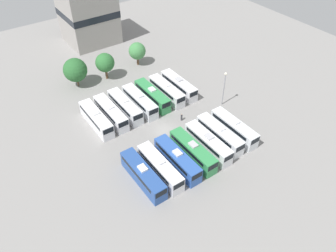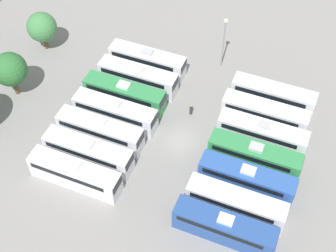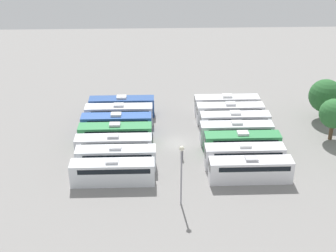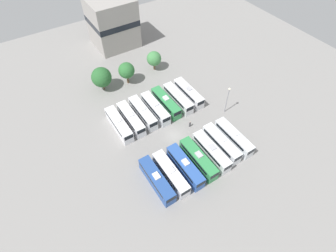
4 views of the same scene
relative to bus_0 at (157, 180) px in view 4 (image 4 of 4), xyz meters
name	(u,v)px [view 4 (image 4 of 4)]	position (x,y,z in m)	size (l,w,h in m)	color
ground_plane	(174,135)	(10.14, 8.76, -1.71)	(130.44, 130.44, 0.00)	gray
bus_0	(157,180)	(0.00, 0.00, 0.00)	(2.47, 10.82, 3.47)	#284C93
bus_1	(171,173)	(3.17, -0.29, 0.00)	(2.47, 10.82, 3.47)	silver
bus_2	(185,166)	(6.67, -0.47, 0.00)	(2.47, 10.82, 3.47)	#2D56A8
bus_3	(198,159)	(10.12, -0.43, 0.00)	(2.47, 10.82, 3.47)	#338C4C
bus_4	(211,151)	(13.70, -0.42, 0.00)	(2.47, 10.82, 3.47)	silver
bus_5	(221,143)	(16.96, 0.11, 0.00)	(2.47, 10.82, 3.47)	silver
bus_6	(234,137)	(20.48, -0.09, 0.00)	(2.47, 10.82, 3.47)	silver
bus_7	(119,124)	(0.03, 17.64, 0.00)	(2.47, 10.82, 3.47)	silver
bus_8	(131,119)	(3.31, 17.71, 0.00)	(2.47, 10.82, 3.47)	white
bus_9	(143,113)	(6.71, 17.93, 0.00)	(2.47, 10.82, 3.47)	silver
bus_10	(155,108)	(10.12, 17.60, 0.00)	(2.47, 10.82, 3.47)	silver
bus_11	(166,103)	(13.45, 17.88, 0.00)	(2.47, 10.82, 3.47)	#338C4C
bus_12	(178,98)	(16.98, 17.57, 0.00)	(2.47, 10.82, 3.47)	silver
bus_13	(188,93)	(20.50, 17.74, 0.00)	(2.47, 10.82, 3.47)	silver
worker_person	(190,124)	(14.89, 9.14, -0.95)	(0.36, 0.36, 1.65)	#333338
light_pole	(228,96)	(25.33, 8.40, 3.71)	(0.60, 0.60, 8.01)	gray
tree_0	(101,77)	(2.71, 33.20, 2.48)	(5.42, 5.42, 6.91)	brown
tree_1	(126,71)	(9.65, 32.13, 2.57)	(4.48, 4.48, 6.55)	brown
tree_2	(154,59)	(19.19, 33.45, 2.08)	(4.27, 4.27, 5.95)	brown
depot_building	(112,22)	(15.39, 52.64, 5.93)	(13.26, 12.75, 15.11)	gray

